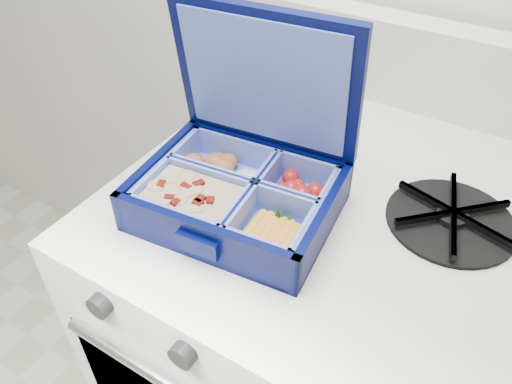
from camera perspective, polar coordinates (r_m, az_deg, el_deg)
The scene contains 5 objects.
stove at distance 1.04m, azimuth 7.92°, elevation -19.22°, with size 0.60×0.60×0.90m, color silver, non-canonical shape.
bento_box at distance 0.63m, azimuth -2.13°, elevation -0.42°, with size 0.24×0.19×0.06m, color #010738, non-canonical shape.
burner_grate at distance 0.68m, azimuth 21.51°, elevation -2.51°, with size 0.16×0.16×0.02m, color black.
burner_grate_rear at distance 0.83m, azimuth 2.36°, elevation 9.31°, with size 0.19×0.19×0.02m, color black.
fork at distance 0.72m, azimuth 3.18°, elevation 3.02°, with size 0.02×0.16×0.01m, color #B3B3B4, non-canonical shape.
Camera 1 is at (0.39, 1.17, 1.34)m, focal length 35.00 mm.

